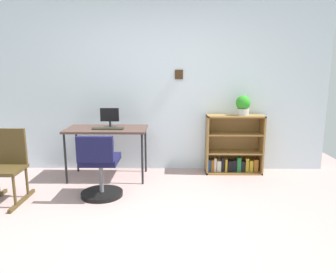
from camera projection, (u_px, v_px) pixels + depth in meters
The scene contains 9 objects.
ground_plane at pixel (147, 235), 3.06m from camera, with size 6.24×6.24×0.00m, color #AA8D8A.
wall_back at pixel (157, 87), 4.90m from camera, with size 5.20×0.12×2.58m.
desk at pixel (107, 132), 4.56m from camera, with size 1.13×0.62×0.73m.
monitor at pixel (110, 118), 4.56m from camera, with size 0.27×0.19×0.28m.
keyboard at pixel (108, 128), 4.46m from camera, with size 0.44×0.12×0.02m, color #272A1E.
office_chair at pixel (100, 170), 3.89m from camera, with size 0.52×0.55×0.81m.
rocking_chair at pixel (7, 165), 3.80m from camera, with size 0.42×0.64×0.86m.
bookshelf_low at pixel (233, 148), 4.88m from camera, with size 0.85×0.30×0.89m.
potted_plant_on_shelf at pixel (243, 105), 4.69m from camera, with size 0.21×0.21×0.29m.
Camera 1 is at (0.24, -2.80, 1.55)m, focal length 34.24 mm.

